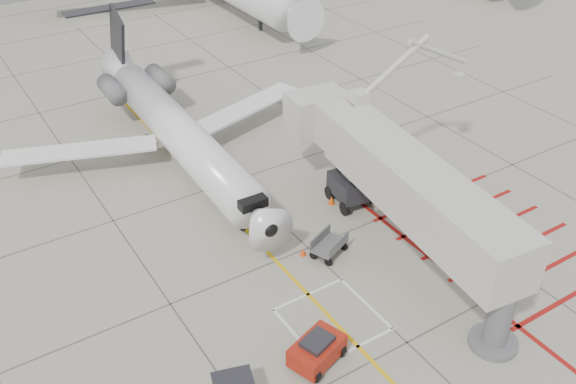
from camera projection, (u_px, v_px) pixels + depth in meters
ground_plane at (353, 291)px, 31.64m from camera, size 260.00×260.00×0.00m
regional_jet at (190, 126)px, 38.36m from camera, size 22.51×28.00×7.17m
jet_bridge at (417, 201)px, 31.48m from camera, size 11.14×19.87×7.58m
pushback_tug at (317, 350)px, 27.57m from camera, size 2.77×2.20×1.41m
baggage_cart at (329, 245)px, 33.67m from camera, size 2.29×1.90×1.24m
ground_power_unit at (392, 187)px, 37.57m from camera, size 2.84×2.19×1.98m
cone_nose at (303, 252)px, 33.83m from camera, size 0.31×0.31×0.43m
cone_side at (332, 200)px, 37.75m from camera, size 0.38×0.38×0.53m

